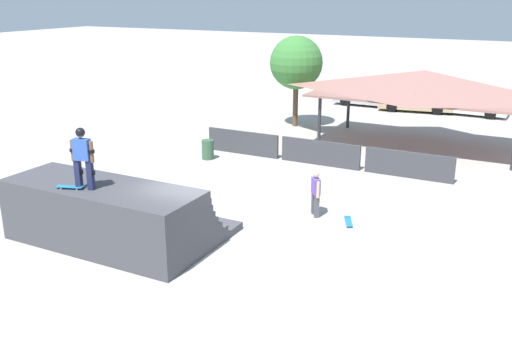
% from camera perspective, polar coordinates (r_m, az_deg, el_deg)
% --- Properties ---
extents(ground_plane, '(160.00, 160.00, 0.00)m').
position_cam_1_polar(ground_plane, '(16.85, -5.51, -6.77)').
color(ground_plane, '#ADA8A0').
extents(quarter_pipe_ramp, '(5.96, 3.92, 1.82)m').
position_cam_1_polar(quarter_pipe_ramp, '(17.16, -14.29, -3.85)').
color(quarter_pipe_ramp, '#424247').
rests_on(quarter_pipe_ramp, ground).
extents(skater_on_deck, '(0.75, 0.33, 1.73)m').
position_cam_1_polar(skater_on_deck, '(16.13, -16.97, 2.05)').
color(skater_on_deck, '#1E2347').
rests_on(skater_on_deck, quarter_pipe_ramp).
extents(skateboard_on_deck, '(0.79, 0.44, 0.09)m').
position_cam_1_polar(skateboard_on_deck, '(16.53, -18.02, -1.08)').
color(skateboard_on_deck, silver).
rests_on(skateboard_on_deck, quarter_pipe_ramp).
extents(bystander_walking, '(0.46, 0.54, 1.53)m').
position_cam_1_polar(bystander_walking, '(18.57, 5.99, -1.57)').
color(bystander_walking, '#4C4C51').
rests_on(bystander_walking, ground).
extents(skateboard_on_ground, '(0.52, 0.84, 0.09)m').
position_cam_1_polar(skateboard_on_ground, '(18.41, 9.22, -4.52)').
color(skateboard_on_ground, red).
rests_on(skateboard_on_ground, ground).
extents(barrier_fence, '(10.95, 0.12, 1.05)m').
position_cam_1_polar(barrier_fence, '(24.18, 6.43, 2.25)').
color(barrier_fence, '#3D3D42').
rests_on(barrier_fence, ground).
extents(pavilion_shelter, '(10.02, 4.96, 3.59)m').
position_cam_1_polar(pavilion_shelter, '(27.65, 16.46, 8.78)').
color(pavilion_shelter, '#2D2D33').
rests_on(pavilion_shelter, ground).
extents(tree_beside_pavilion, '(2.81, 2.81, 4.83)m').
position_cam_1_polar(tree_beside_pavilion, '(30.78, 4.05, 11.17)').
color(tree_beside_pavilion, brown).
rests_on(tree_beside_pavilion, ground).
extents(trash_bin, '(0.52, 0.52, 0.85)m').
position_cam_1_polar(trash_bin, '(25.02, -4.84, 2.60)').
color(trash_bin, '#385B3D').
rests_on(trash_bin, ground).
extents(parked_car_silver, '(4.35, 1.81, 1.27)m').
position_cam_1_polar(parked_car_silver, '(37.66, 11.21, 7.81)').
color(parked_car_silver, '#A8AAAF').
rests_on(parked_car_silver, ground).
extents(parked_car_tan, '(4.56, 2.35, 1.27)m').
position_cam_1_polar(parked_car_tan, '(36.47, 15.62, 7.16)').
color(parked_car_tan, tan).
rests_on(parked_car_tan, ground).
extents(parked_car_white, '(4.49, 1.80, 1.27)m').
position_cam_1_polar(parked_car_white, '(36.37, 20.47, 6.66)').
color(parked_car_white, silver).
rests_on(parked_car_white, ground).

